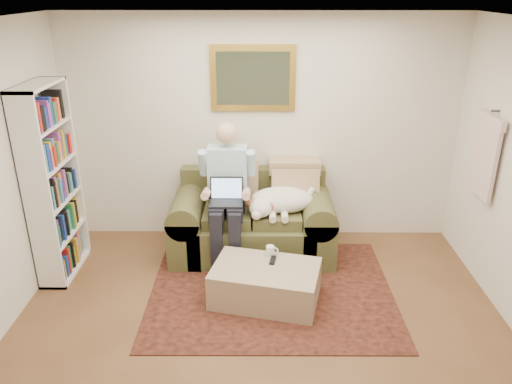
{
  "coord_description": "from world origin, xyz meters",
  "views": [
    {
      "loc": [
        0.0,
        -3.04,
        2.85
      ],
      "look_at": [
        -0.04,
        1.51,
        0.95
      ],
      "focal_mm": 35.0,
      "sensor_mm": 36.0,
      "label": 1
    }
  ],
  "objects_px": {
    "seated_man": "(227,196)",
    "sleeping_dog": "(282,200)",
    "sofa": "(253,227)",
    "coffee_mug": "(270,251)",
    "laptop": "(226,196)",
    "bookshelf": "(52,183)",
    "ottoman": "(266,284)"
  },
  "relations": [
    {
      "from": "seated_man",
      "to": "sleeping_dog",
      "type": "relative_size",
      "value": 2.04
    },
    {
      "from": "sofa",
      "to": "seated_man",
      "type": "relative_size",
      "value": 1.19
    },
    {
      "from": "sleeping_dog",
      "to": "coffee_mug",
      "type": "relative_size",
      "value": 7.42
    },
    {
      "from": "seated_man",
      "to": "laptop",
      "type": "distance_m",
      "value": 0.08
    },
    {
      "from": "sleeping_dog",
      "to": "sofa",
      "type": "bearing_deg",
      "value": 164.26
    },
    {
      "from": "seated_man",
      "to": "coffee_mug",
      "type": "distance_m",
      "value": 0.8
    },
    {
      "from": "laptop",
      "to": "bookshelf",
      "type": "xyz_separation_m",
      "value": [
        -1.74,
        -0.18,
        0.21
      ]
    },
    {
      "from": "sleeping_dog",
      "to": "coffee_mug",
      "type": "height_order",
      "value": "sleeping_dog"
    },
    {
      "from": "coffee_mug",
      "to": "bookshelf",
      "type": "height_order",
      "value": "bookshelf"
    },
    {
      "from": "seated_man",
      "to": "laptop",
      "type": "relative_size",
      "value": 4.33
    },
    {
      "from": "laptop",
      "to": "ottoman",
      "type": "relative_size",
      "value": 0.35
    },
    {
      "from": "seated_man",
      "to": "ottoman",
      "type": "distance_m",
      "value": 1.06
    },
    {
      "from": "sofa",
      "to": "sleeping_dog",
      "type": "bearing_deg",
      "value": -15.74
    },
    {
      "from": "bookshelf",
      "to": "seated_man",
      "type": "bearing_deg",
      "value": 8.05
    },
    {
      "from": "bookshelf",
      "to": "ottoman",
      "type": "bearing_deg",
      "value": -14.27
    },
    {
      "from": "ottoman",
      "to": "coffee_mug",
      "type": "relative_size",
      "value": 10.01
    },
    {
      "from": "sleeping_dog",
      "to": "seated_man",
      "type": "bearing_deg",
      "value": -172.87
    },
    {
      "from": "ottoman",
      "to": "bookshelf",
      "type": "distance_m",
      "value": 2.37
    },
    {
      "from": "sleeping_dog",
      "to": "coffee_mug",
      "type": "distance_m",
      "value": 0.7
    },
    {
      "from": "sofa",
      "to": "ottoman",
      "type": "height_order",
      "value": "sofa"
    },
    {
      "from": "laptop",
      "to": "bookshelf",
      "type": "height_order",
      "value": "bookshelf"
    },
    {
      "from": "sofa",
      "to": "coffee_mug",
      "type": "bearing_deg",
      "value": -75.45
    },
    {
      "from": "sofa",
      "to": "laptop",
      "type": "relative_size",
      "value": 5.15
    },
    {
      "from": "ottoman",
      "to": "bookshelf",
      "type": "bearing_deg",
      "value": 165.73
    },
    {
      "from": "laptop",
      "to": "bookshelf",
      "type": "relative_size",
      "value": 0.17
    },
    {
      "from": "coffee_mug",
      "to": "bookshelf",
      "type": "distance_m",
      "value": 2.3
    },
    {
      "from": "sleeping_dog",
      "to": "ottoman",
      "type": "height_order",
      "value": "sleeping_dog"
    },
    {
      "from": "sleeping_dog",
      "to": "bookshelf",
      "type": "distance_m",
      "value": 2.38
    },
    {
      "from": "seated_man",
      "to": "coffee_mug",
      "type": "relative_size",
      "value": 15.15
    },
    {
      "from": "sofa",
      "to": "seated_man",
      "type": "bearing_deg",
      "value": -148.55
    },
    {
      "from": "sofa",
      "to": "coffee_mug",
      "type": "xyz_separation_m",
      "value": [
        0.19,
        -0.72,
        0.1
      ]
    },
    {
      "from": "seated_man",
      "to": "bookshelf",
      "type": "relative_size",
      "value": 0.76
    }
  ]
}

